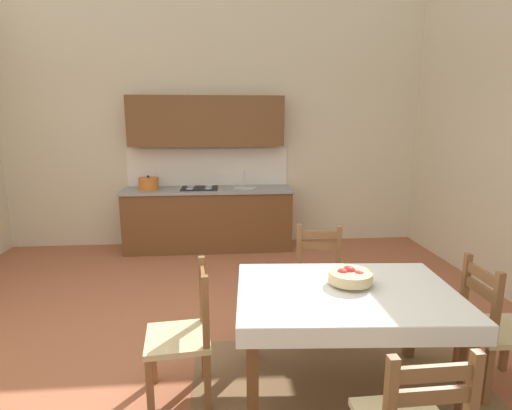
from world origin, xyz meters
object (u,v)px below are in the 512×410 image
Objects in this scene: fruit_bowl at (350,276)px; dining_chair_kitchen_side at (318,282)px; dining_table at (346,306)px; dining_chair_tv_side at (184,336)px; dining_chair_window_side at (495,329)px; kitchen_cabinetry at (208,191)px.

dining_chair_kitchen_side is at bearing 91.43° from fruit_bowl.
dining_chair_tv_side is at bearing 177.68° from dining_table.
dining_chair_window_side is at bearing -2.44° from dining_table.
kitchen_cabinetry reaches higher than dining_chair_tv_side.
kitchen_cabinetry reaches higher than fruit_bowl.
kitchen_cabinetry is at bearing 88.98° from dining_chair_tv_side.
kitchen_cabinetry is 4.00m from dining_chair_window_side.
dining_chair_window_side and dining_chair_tv_side have the same top height.
dining_chair_tv_side is (-1.08, 0.04, -0.19)m from dining_table.
fruit_bowl is at bearing -71.83° from kitchen_cabinetry.
fruit_bowl is (1.13, 0.04, 0.37)m from dining_chair_tv_side.
dining_chair_window_side is 1.38m from dining_chair_kitchen_side.
dining_table is 5.03× the size of fruit_bowl.
kitchen_cabinetry reaches higher than dining_chair_window_side.
dining_table is at bearing -119.89° from fruit_bowl.
dining_chair_kitchen_side is 0.88m from fruit_bowl.
dining_chair_kitchen_side is at bearing 36.90° from dining_chair_tv_side.
dining_chair_tv_side and dining_chair_kitchen_side have the same top height.
dining_chair_window_side is at bearing -58.48° from kitchen_cabinetry.
dining_chair_tv_side is 1.19m from fruit_bowl.
dining_chair_tv_side is (-0.06, -3.30, -0.41)m from kitchen_cabinetry.
dining_chair_tv_side is at bearing 177.62° from dining_chair_window_side.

